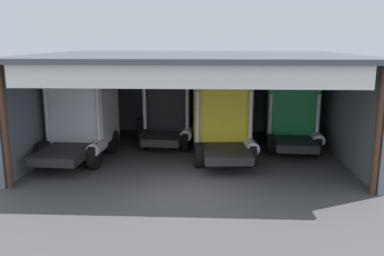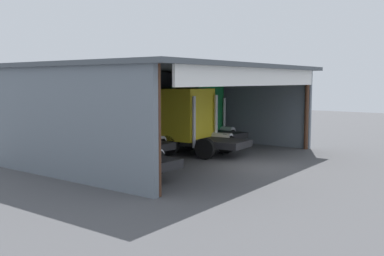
{
  "view_description": "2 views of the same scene",
  "coord_description": "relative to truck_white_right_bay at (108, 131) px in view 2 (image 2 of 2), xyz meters",
  "views": [
    {
      "loc": [
        0.84,
        -13.69,
        5.37
      ],
      "look_at": [
        0.0,
        3.57,
        1.6
      ],
      "focal_mm": 37.64,
      "sensor_mm": 36.0,
      "label": 1
    },
    {
      "loc": [
        -17.97,
        -9.69,
        4.0
      ],
      "look_at": [
        0.0,
        3.57,
        1.6
      ],
      "focal_mm": 41.27,
      "sensor_mm": 36.0,
      "label": 2
    }
  ],
  "objects": [
    {
      "name": "ground_plane",
      "position": [
        5.1,
        -4.26,
        -1.88
      ],
      "size": [
        80.0,
        80.0,
        0.0
      ],
      "primitive_type": "plane",
      "color": "#4C4C4F",
      "rests_on": "ground"
    },
    {
      "name": "truck_yellow_center_right_bay",
      "position": [
        6.47,
        0.33,
        -0.03
      ],
      "size": [
        2.98,
        4.82,
        3.57
      ],
      "rotation": [
        0.0,
        0.0,
        0.08
      ],
      "color": "yellow",
      "rests_on": "ground"
    },
    {
      "name": "truck_black_center_left_bay",
      "position": [
        3.78,
        2.65,
        0.05
      ],
      "size": [
        2.64,
        4.33,
        3.69
      ],
      "rotation": [
        0.0,
        0.0,
        -0.07
      ],
      "color": "black",
      "rests_on": "ground"
    },
    {
      "name": "truck_green_center_bay",
      "position": [
        10.01,
        2.29,
        0.03
      ],
      "size": [
        2.74,
        4.78,
        3.65
      ],
      "rotation": [
        0.0,
        0.0,
        -0.08
      ],
      "color": "#197F3D",
      "rests_on": "ground"
    },
    {
      "name": "workshop_shed",
      "position": [
        5.1,
        1.68,
        1.49
      ],
      "size": [
        14.34,
        10.85,
        4.77
      ],
      "color": "slate",
      "rests_on": "ground"
    },
    {
      "name": "tool_cart",
      "position": [
        2.15,
        4.55,
        -1.38
      ],
      "size": [
        0.9,
        0.6,
        1.0
      ],
      "primitive_type": "cube",
      "color": "black",
      "rests_on": "ground"
    },
    {
      "name": "oil_drum",
      "position": [
        -0.08,
        4.46,
        -1.44
      ],
      "size": [
        0.58,
        0.58,
        0.88
      ],
      "primitive_type": "cylinder",
      "color": "#197233",
      "rests_on": "ground"
    },
    {
      "name": "truck_white_right_bay",
      "position": [
        0.0,
        0.0,
        0.0
      ],
      "size": [
        2.84,
        5.25,
        3.56
      ],
      "rotation": [
        0.0,
        0.0,
        -0.07
      ],
      "color": "white",
      "rests_on": "ground"
    }
  ]
}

